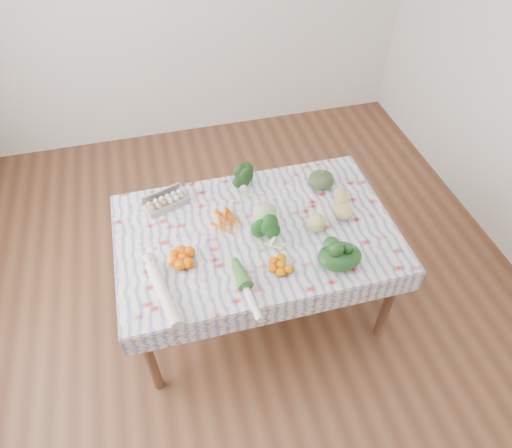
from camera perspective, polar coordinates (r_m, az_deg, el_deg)
name	(u,v)px	position (r m, az deg, el deg)	size (l,w,h in m)	color
ground	(256,302)	(3.32, 0.00, -9.78)	(4.50, 4.50, 0.00)	brown
dining_table	(256,240)	(2.78, 0.00, -2.01)	(1.60, 1.00, 0.75)	brown
tablecloth	(256,231)	(2.73, 0.00, -0.93)	(1.66, 1.06, 0.01)	white
egg_carton	(167,203)	(2.89, -11.09, 2.59)	(0.26, 0.10, 0.07)	#9F9F9B
carrot_bunch	(227,222)	(2.75, -3.60, 0.23)	(0.20, 0.18, 0.04)	#EE5E00
kale_bunch	(242,181)	(2.95, -1.81, 5.36)	(0.14, 0.13, 0.13)	#193415
kabocha_squash	(321,180)	(3.00, 8.18, 5.52)	(0.16, 0.16, 0.11)	#354925
cabbage	(265,214)	(2.72, 1.13, 1.29)	(0.15, 0.15, 0.15)	#A0BB7E
butternut_squash	(342,204)	(2.86, 10.76, 2.50)	(0.11, 0.23, 0.11)	tan
orange_cluster	(183,258)	(2.57, -9.10, -4.16)	(0.21, 0.21, 0.07)	#F15C00
broccoli	(267,236)	(2.62, 1.37, -1.46)	(0.15, 0.15, 0.11)	#195219
mandarin_cluster	(281,265)	(2.52, 3.15, -5.09)	(0.18, 0.18, 0.05)	orange
grapefruit	(317,223)	(2.71, 7.59, 0.15)	(0.11, 0.11, 0.11)	#C7C16A
spinach_bag	(340,256)	(2.56, 10.42, -4.01)	(0.25, 0.20, 0.11)	#133412
daikon	(163,293)	(2.45, -11.51, -8.51)	(0.06, 0.06, 0.45)	white
leek	(247,290)	(2.42, -1.16, -8.30)	(0.04, 0.04, 0.38)	white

